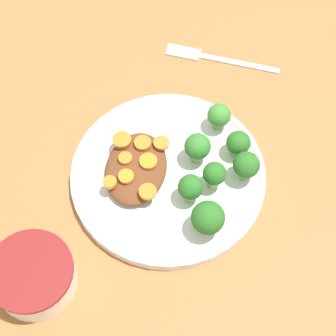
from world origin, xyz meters
TOP-DOWN VIEW (x-y plane):
  - ground_plane at (0.00, 0.00)m, footprint 4.00×4.00m
  - plate at (0.00, 0.00)m, footprint 0.28×0.28m
  - dip_bowl at (0.18, -0.15)m, footprint 0.11×0.11m
  - stew_mound at (0.01, -0.05)m, footprint 0.12×0.09m
  - broccoli_floret_0 at (0.01, 0.07)m, footprint 0.03×0.03m
  - broccoli_floret_1 at (-0.03, 0.04)m, footprint 0.04×0.04m
  - broccoli_floret_2 at (0.03, 0.04)m, footprint 0.04×0.04m
  - broccoli_floret_3 at (-0.09, 0.06)m, footprint 0.03×0.03m
  - broccoli_floret_4 at (0.08, 0.07)m, footprint 0.05×0.05m
  - broccoli_floret_5 at (-0.01, 0.11)m, footprint 0.04×0.04m
  - broccoli_floret_6 at (-0.05, 0.09)m, footprint 0.04×0.04m
  - carrot_slice_0 at (-0.00, -0.06)m, footprint 0.02×0.02m
  - carrot_slice_1 at (0.00, -0.03)m, footprint 0.03×0.03m
  - carrot_slice_2 at (0.05, -0.02)m, footprint 0.02×0.02m
  - carrot_slice_3 at (-0.03, -0.04)m, footprint 0.02×0.02m
  - carrot_slice_4 at (0.04, -0.07)m, footprint 0.02×0.02m
  - carrot_slice_5 at (0.03, -0.05)m, footprint 0.02×0.02m
  - carrot_slice_6 at (-0.03, -0.02)m, footprint 0.02×0.02m
  - carrot_slice_7 at (-0.03, -0.07)m, footprint 0.03×0.03m
  - fork at (-0.24, 0.03)m, footprint 0.03×0.19m

SIDE VIEW (x-z plane):
  - ground_plane at x=0.00m, z-range 0.00..0.00m
  - fork at x=-0.24m, z-range 0.00..0.01m
  - plate at x=0.00m, z-range 0.00..0.02m
  - dip_bowl at x=0.18m, z-range 0.00..0.05m
  - stew_mound at x=0.01m, z-range 0.02..0.04m
  - carrot_slice_6 at x=-0.03m, z-range 0.04..0.05m
  - carrot_slice_0 at x=0.00m, z-range 0.04..0.05m
  - carrot_slice_2 at x=0.05m, z-range 0.04..0.05m
  - carrot_slice_5 at x=0.03m, z-range 0.04..0.05m
  - carrot_slice_3 at x=-0.03m, z-range 0.04..0.05m
  - carrot_slice_1 at x=0.00m, z-range 0.04..0.05m
  - broccoli_floret_6 at x=-0.05m, z-range 0.02..0.07m
  - carrot_slice_4 at x=0.04m, z-range 0.04..0.05m
  - carrot_slice_7 at x=-0.03m, z-range 0.04..0.05m
  - broccoli_floret_3 at x=-0.09m, z-range 0.02..0.07m
  - broccoli_floret_2 at x=0.03m, z-range 0.02..0.07m
  - broccoli_floret_0 at x=0.01m, z-range 0.02..0.07m
  - broccoli_floret_1 at x=-0.03m, z-range 0.02..0.08m
  - broccoli_floret_5 at x=-0.01m, z-range 0.02..0.08m
  - broccoli_floret_4 at x=0.08m, z-range 0.02..0.08m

